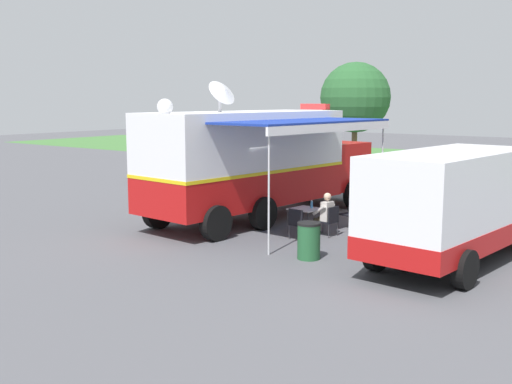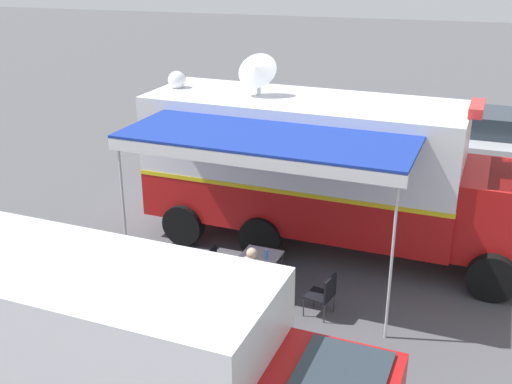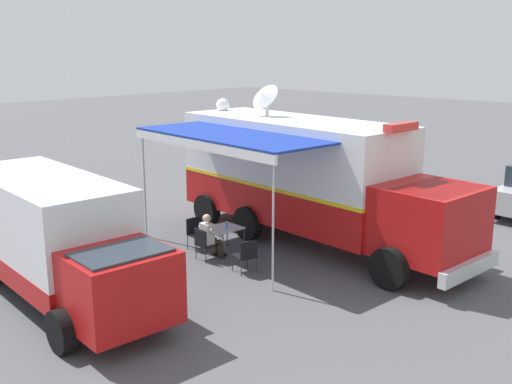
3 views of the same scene
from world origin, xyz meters
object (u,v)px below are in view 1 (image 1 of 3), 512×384
command_truck (261,160)px  water_bottle (312,204)px  folding_chair_beside_table (298,222)px  support_truck (460,205)px  folding_table (305,210)px  trash_bin (309,241)px  folding_chair_at_table (330,219)px  folding_chair_spare_by_truck (352,211)px  car_behind_truck (181,166)px  seated_responder (325,213)px

command_truck → water_bottle: 2.85m
folding_chair_beside_table → support_truck: size_ratio=0.12×
command_truck → folding_table: (2.38, -1.03, -1.27)m
folding_chair_beside_table → trash_bin: size_ratio=0.96×
folding_chair_at_table → folding_chair_beside_table: 1.02m
folding_chair_spare_by_truck → car_behind_truck: (-10.51, 3.55, 0.37)m
trash_bin → car_behind_truck: size_ratio=0.21×
folding_chair_spare_by_truck → seated_responder: (-0.10, -1.44, 0.14)m
folding_chair_spare_by_truck → seated_responder: seated_responder is taller
support_truck → folding_chair_at_table: bearing=171.4°
support_truck → car_behind_truck: size_ratio=1.62×
command_truck → car_behind_truck: bearing=151.6°
folding_chair_beside_table → car_behind_truck: 11.69m
folding_table → folding_chair_at_table: bearing=2.6°
folding_table → water_bottle: size_ratio=3.87×
car_behind_truck → folding_chair_at_table: bearing=-25.3°
command_truck → folding_chair_spare_by_truck: size_ratio=11.11×
command_truck → trash_bin: command_truck is taller
trash_bin → seated_responder: bearing=112.5°
folding_table → trash_bin: (1.65, -2.46, -0.22)m
folding_table → water_bottle: water_bottle is taller
folding_chair_beside_table → folding_chair_spare_by_truck: same height
folding_table → support_truck: size_ratio=0.12×
folding_chair_spare_by_truck → trash_bin: (0.94, -3.95, -0.06)m
folding_chair_beside_table → folding_chair_spare_by_truck: bearing=80.0°
car_behind_truck → seated_responder: bearing=-25.6°
command_truck → folding_chair_at_table: 3.62m
folding_table → car_behind_truck: (-9.79, 5.04, 0.21)m
folding_chair_at_table → support_truck: support_truck is taller
folding_chair_beside_table → seated_responder: (0.31, 0.90, 0.14)m
folding_table → folding_chair_at_table: size_ratio=1.00×
car_behind_truck → folding_chair_spare_by_truck: bearing=-18.7°
command_truck → folding_table: command_truck is taller
water_bottle → folding_chair_spare_by_truck: (0.61, 1.32, -0.32)m
folding_chair_at_table → car_behind_truck: car_behind_truck is taller
folding_chair_spare_by_truck → command_truck: bearing=-171.5°
command_truck → seated_responder: bearing=-18.2°
folding_chair_at_table → car_behind_truck: size_ratio=0.20×
water_bottle → folding_chair_at_table: 0.78m
car_behind_truck → folding_chair_beside_table: bearing=-30.3°
folding_chair_at_table → trash_bin: bearing=-71.1°
command_truck → car_behind_truck: 8.50m
folding_chair_beside_table → trash_bin: 2.10m
folding_table → command_truck: bearing=156.5°
support_truck → car_behind_truck: support_truck is taller
folding_chair_beside_table → folding_chair_spare_by_truck: 2.38m
folding_chair_at_table → folding_chair_beside_table: bearing=-119.6°
seated_responder → command_truck: bearing=161.8°
seated_responder → folding_chair_spare_by_truck: bearing=86.0°
folding_table → folding_chair_at_table: 0.82m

